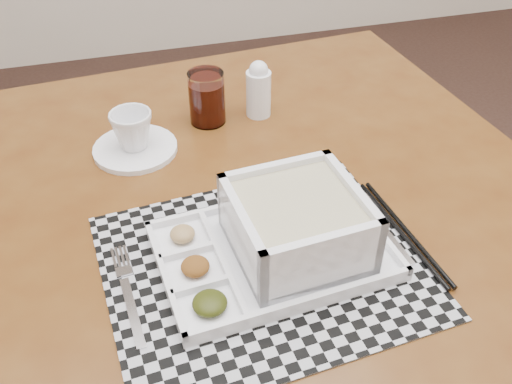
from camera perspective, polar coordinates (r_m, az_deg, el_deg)
dining_table at (r=0.95m, az=-2.14°, el=-6.15°), size 1.18×1.18×0.82m
placemat at (r=0.81m, az=0.63°, el=-7.33°), size 0.46×0.40×0.00m
serving_tray at (r=0.80m, az=3.28°, el=-4.17°), size 0.34×0.25×0.10m
fork at (r=0.79m, az=-12.59°, el=-9.63°), size 0.03×0.19×0.00m
spoon at (r=0.91m, az=10.83°, el=-1.30°), size 0.04×0.18×0.01m
chopsticks at (r=0.88m, az=14.58°, el=-3.86°), size 0.04×0.24×0.01m
saucer at (r=1.05m, az=-11.97°, el=4.26°), size 0.15×0.15×0.01m
cup at (r=1.02m, az=-12.27°, el=6.07°), size 0.08×0.08×0.07m
juice_glass at (r=1.09m, az=-4.93°, el=9.19°), size 0.07×0.07×0.10m
creamer_bottle at (r=1.10m, az=0.25°, el=10.21°), size 0.05×0.05×0.11m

